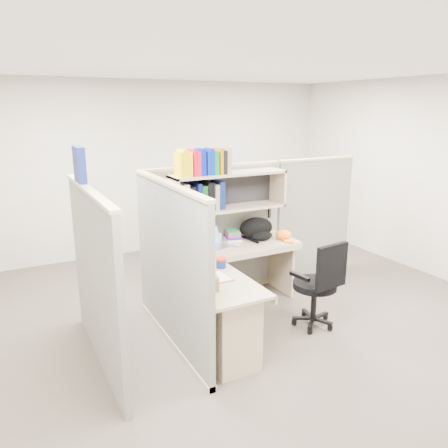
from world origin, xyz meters
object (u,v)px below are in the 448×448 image
task_chair (317,297)px  snack_canister (221,263)px  desk (230,304)px  backpack (259,229)px  laptop (215,239)px

task_chair → snack_canister: bearing=160.1°
desk → backpack: bearing=45.8°
laptop → snack_canister: (-0.23, -0.58, -0.06)m
laptop → backpack: bearing=-9.9°
desk → task_chair: bearing=-6.4°
desk → laptop: size_ratio=5.63×
backpack → snack_canister: (-0.86, -0.67, -0.07)m
laptop → backpack: 0.64m
desk → laptop: (0.25, 0.81, 0.40)m
backpack → snack_canister: 1.09m
snack_canister → backpack: bearing=38.0°
desk → snack_canister: snack_canister is taller
backpack → snack_canister: size_ratio=4.17×
desk → task_chair: (0.98, -0.11, -0.10)m
desk → snack_canister: (0.02, 0.24, 0.34)m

